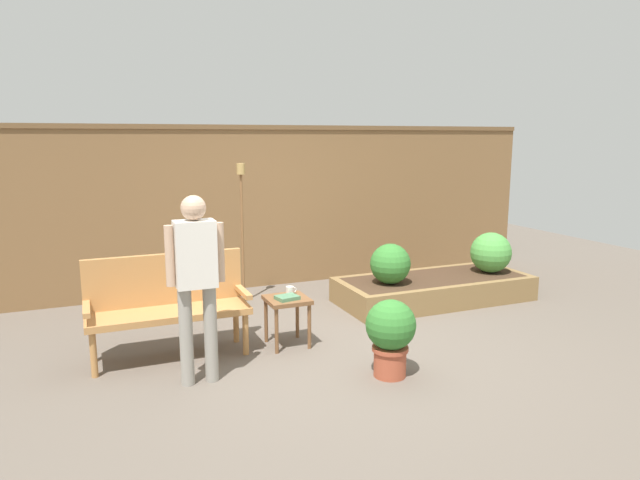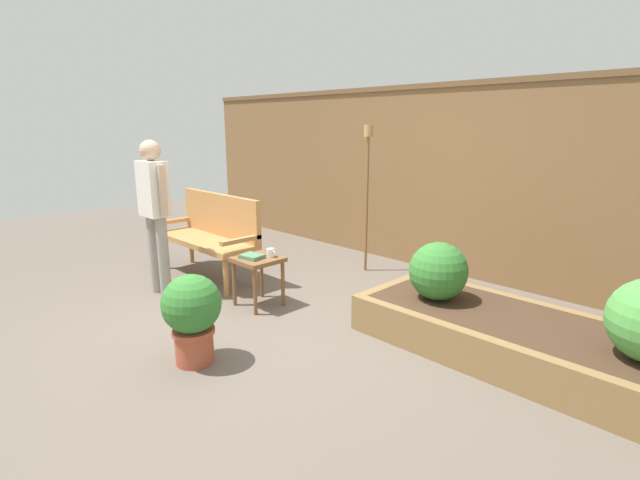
% 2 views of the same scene
% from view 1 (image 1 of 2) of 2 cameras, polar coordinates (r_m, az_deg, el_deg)
% --- Properties ---
extents(ground_plane, '(14.00, 14.00, 0.00)m').
position_cam_1_polar(ground_plane, '(5.48, 1.76, -11.13)').
color(ground_plane, '#60564C').
extents(fence_back, '(8.40, 0.14, 2.16)m').
position_cam_1_polar(fence_back, '(7.60, -6.34, 3.40)').
color(fence_back, brown).
rests_on(fence_back, ground_plane).
extents(garden_bench, '(1.44, 0.48, 0.94)m').
position_cam_1_polar(garden_bench, '(5.41, -15.18, -5.70)').
color(garden_bench, '#B77F47').
rests_on(garden_bench, ground_plane).
extents(side_table, '(0.40, 0.40, 0.48)m').
position_cam_1_polar(side_table, '(5.50, -3.33, -6.67)').
color(side_table, brown).
rests_on(side_table, ground_plane).
extents(cup_on_table, '(0.11, 0.08, 0.08)m').
position_cam_1_polar(cup_on_table, '(5.58, -3.03, -5.10)').
color(cup_on_table, silver).
rests_on(cup_on_table, side_table).
extents(book_on_table, '(0.23, 0.20, 0.04)m').
position_cam_1_polar(book_on_table, '(5.42, -3.34, -5.82)').
color(book_on_table, '#4C7A56').
rests_on(book_on_table, side_table).
extents(potted_boxwood, '(0.43, 0.43, 0.67)m').
position_cam_1_polar(potted_boxwood, '(4.85, 7.14, -9.25)').
color(potted_boxwood, '#A84C33').
rests_on(potted_boxwood, ground_plane).
extents(raised_planter_bed, '(2.40, 1.00, 0.30)m').
position_cam_1_polar(raised_planter_bed, '(7.16, 11.42, -4.86)').
color(raised_planter_bed, olive).
rests_on(raised_planter_bed, ground_plane).
extents(shrub_near_bench, '(0.48, 0.48, 0.48)m').
position_cam_1_polar(shrub_near_bench, '(6.68, 7.12, -2.40)').
color(shrub_near_bench, brown).
rests_on(shrub_near_bench, raised_planter_bed).
extents(shrub_far_corner, '(0.51, 0.51, 0.51)m').
position_cam_1_polar(shrub_far_corner, '(7.50, 16.87, -1.22)').
color(shrub_far_corner, brown).
rests_on(shrub_far_corner, raised_planter_bed).
extents(tiki_torch, '(0.10, 0.10, 1.70)m').
position_cam_1_polar(tiki_torch, '(6.84, -7.91, 3.20)').
color(tiki_torch, brown).
rests_on(tiki_torch, ground_plane).
extents(person_by_bench, '(0.47, 0.20, 1.56)m').
position_cam_1_polar(person_by_bench, '(4.64, -12.42, -3.29)').
color(person_by_bench, gray).
rests_on(person_by_bench, ground_plane).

